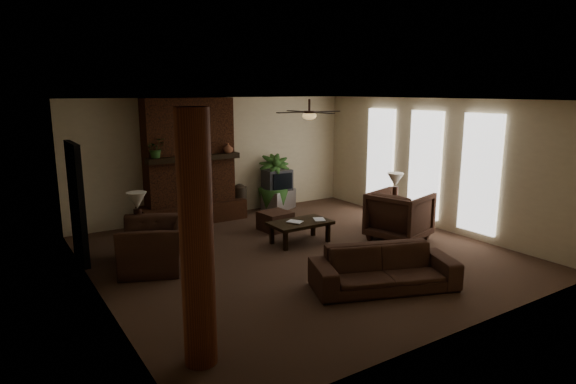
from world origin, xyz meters
TOP-DOWN VIEW (x-y plane):
  - room_shell at (0.00, 0.00)m, footprint 7.00×7.00m
  - fireplace at (-0.80, 3.22)m, footprint 2.40×0.70m
  - windows at (3.45, 0.20)m, footprint 0.08×3.65m
  - log_column at (-2.95, -2.40)m, footprint 0.36×0.36m
  - doorway at (-3.44, 1.80)m, footprint 0.10×1.00m
  - ceiling_fan at (0.40, 0.30)m, footprint 1.35×1.35m
  - sofa at (0.19, -1.98)m, footprint 2.26×1.36m
  - armchair_left at (-2.46, 0.73)m, footprint 1.22×1.46m
  - armchair_right at (2.18, -0.34)m, footprint 1.24×1.29m
  - coffee_table at (0.39, 0.57)m, footprint 1.20×0.70m
  - ottoman at (0.45, 1.60)m, footprint 0.66×0.66m
  - tv_stand at (1.49, 3.15)m, footprint 0.98×0.80m
  - tv at (1.45, 3.14)m, footprint 0.67×0.56m
  - floor_vase at (0.38, 3.13)m, footprint 0.34×0.34m
  - floor_plant at (1.35, 3.15)m, footprint 1.22×1.58m
  - side_table_left at (-2.46, 1.39)m, footprint 0.62×0.62m
  - lamp_left at (-2.52, 1.43)m, footprint 0.43×0.43m
  - side_table_right at (2.77, 0.44)m, footprint 0.54×0.54m
  - lamp_right at (2.79, 0.41)m, footprint 0.39×0.39m
  - mantel_plant at (-1.64, 2.98)m, footprint 0.46×0.49m
  - mantel_vase at (0.01, 2.92)m, footprint 0.24×0.25m
  - book_a at (0.17, 0.52)m, footprint 0.20×0.13m
  - book_b at (0.68, 0.50)m, footprint 0.20×0.11m

SIDE VIEW (x-z plane):
  - ottoman at x=0.45m, z-range 0.00..0.40m
  - tv_stand at x=1.49m, z-range 0.00..0.50m
  - side_table_left at x=-2.46m, z-range 0.00..0.55m
  - side_table_right at x=2.77m, z-range 0.00..0.55m
  - coffee_table at x=0.39m, z-range 0.16..0.59m
  - floor_plant at x=1.35m, z-range 0.00..0.78m
  - sofa at x=0.19m, z-range 0.00..0.85m
  - floor_vase at x=0.38m, z-range 0.05..0.82m
  - armchair_right at x=2.18m, z-range 0.00..1.09m
  - armchair_left at x=-2.46m, z-range 0.00..1.09m
  - book_a at x=0.17m, z-range 0.43..0.72m
  - book_b at x=0.68m, z-range 0.43..0.72m
  - tv at x=1.45m, z-range 0.50..1.02m
  - lamp_left at x=-2.52m, z-range 0.68..1.33m
  - lamp_right at x=2.79m, z-range 0.68..1.33m
  - doorway at x=-3.44m, z-range 0.00..2.10m
  - fireplace at x=-0.80m, z-range -0.24..2.56m
  - windows at x=3.45m, z-range 0.17..2.53m
  - log_column at x=-2.95m, z-range 0.00..2.80m
  - room_shell at x=0.00m, z-range -2.10..4.90m
  - mantel_vase at x=0.01m, z-range 1.56..1.78m
  - mantel_plant at x=-1.64m, z-range 1.56..1.89m
  - ceiling_fan at x=0.40m, z-range 2.34..2.72m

